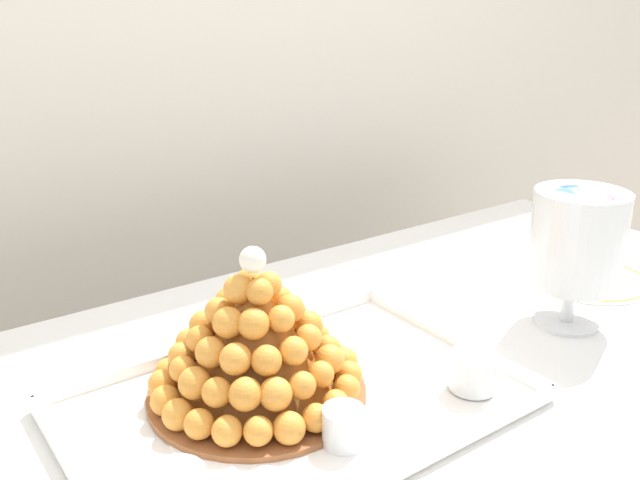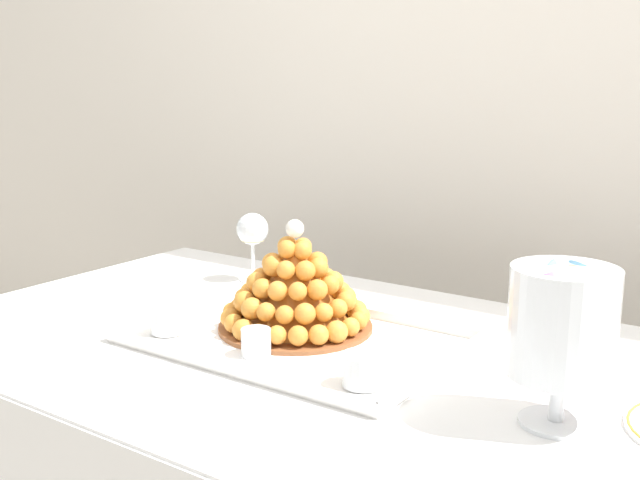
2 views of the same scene
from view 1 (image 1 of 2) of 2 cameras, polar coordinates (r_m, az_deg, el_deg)
name	(u,v)px [view 1 (image 1 of 2)]	position (r m, az deg, el deg)	size (l,w,h in m)	color
buffet_table	(379,428)	(1.02, 4.92, -15.34)	(1.69, 0.86, 0.76)	brown
serving_tray	(297,403)	(0.89, -1.97, -13.46)	(0.56, 0.37, 0.02)	white
croquembouche	(255,342)	(0.86, -5.43, -8.48)	(0.28, 0.28, 0.20)	brown
dessert_cup_mid_left	(343,428)	(0.80, 1.96, -15.38)	(0.05, 0.05, 0.05)	silver
dessert_cup_centre	(473,372)	(0.92, 12.66, -10.73)	(0.06, 0.06, 0.05)	silver
macaron_goblet	(577,240)	(1.10, 20.67, 0.00)	(0.14, 0.14, 0.23)	white
fruit_tart_plate	(588,273)	(1.33, 21.45, -2.55)	(0.22, 0.22, 0.06)	white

